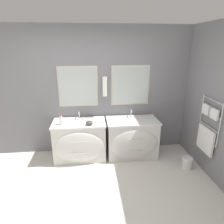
{
  "coord_description": "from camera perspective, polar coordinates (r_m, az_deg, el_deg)",
  "views": [
    {
      "loc": [
        0.1,
        -2.31,
        2.23
      ],
      "look_at": [
        0.47,
        1.19,
        1.03
      ],
      "focal_mm": 32.0,
      "sensor_mm": 36.0,
      "label": 1
    }
  ],
  "objects": [
    {
      "name": "ground_plane",
      "position": [
        3.21,
        -6.74,
        -25.36
      ],
      "size": [
        16.0,
        16.0,
        0.0
      ],
      "primitive_type": "plane",
      "color": "silver"
    },
    {
      "name": "wall_back",
      "position": [
        4.15,
        -7.12,
        5.76
      ],
      "size": [
        5.85,
        0.17,
        2.6
      ],
      "color": "slate",
      "rests_on": "ground_plane"
    },
    {
      "name": "wall_right",
      "position": [
        3.81,
        26.88,
        2.49
      ],
      "size": [
        0.13,
        3.56,
        2.6
      ],
      "color": "slate",
      "rests_on": "ground_plane"
    },
    {
      "name": "vanity_left",
      "position": [
        4.1,
        -9.16,
        -8.05
      ],
      "size": [
        1.04,
        0.66,
        0.78
      ],
      "color": "silver",
      "rests_on": "ground_plane"
    },
    {
      "name": "vanity_right",
      "position": [
        4.16,
        5.76,
        -7.42
      ],
      "size": [
        1.04,
        0.66,
        0.78
      ],
      "color": "silver",
      "rests_on": "ground_plane"
    },
    {
      "name": "faucet_left",
      "position": [
        4.09,
        -9.37,
        -1.11
      ],
      "size": [
        0.17,
        0.1,
        0.16
      ],
      "color": "silver",
      "rests_on": "vanity_left"
    },
    {
      "name": "faucet_right",
      "position": [
        4.16,
        5.46,
        -0.59
      ],
      "size": [
        0.17,
        0.1,
        0.16
      ],
      "color": "silver",
      "rests_on": "vanity_right"
    },
    {
      "name": "toiletry_bottle",
      "position": [
        3.89,
        -14.39,
        -2.29
      ],
      "size": [
        0.06,
        0.06,
        0.19
      ],
      "color": "silver",
      "rests_on": "vanity_left"
    },
    {
      "name": "amenity_bowl",
      "position": [
        3.79,
        -6.5,
        -3.11
      ],
      "size": [
        0.14,
        0.14,
        0.08
      ],
      "color": "#4C4742",
      "rests_on": "vanity_left"
    },
    {
      "name": "waste_bin",
      "position": [
        4.13,
        20.65,
        -13.35
      ],
      "size": [
        0.19,
        0.19,
        0.22
      ],
      "color": "silver",
      "rests_on": "ground_plane"
    }
  ]
}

